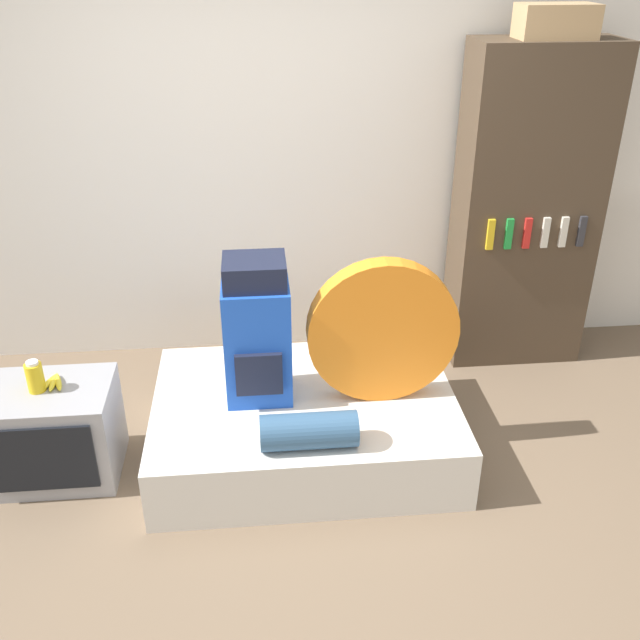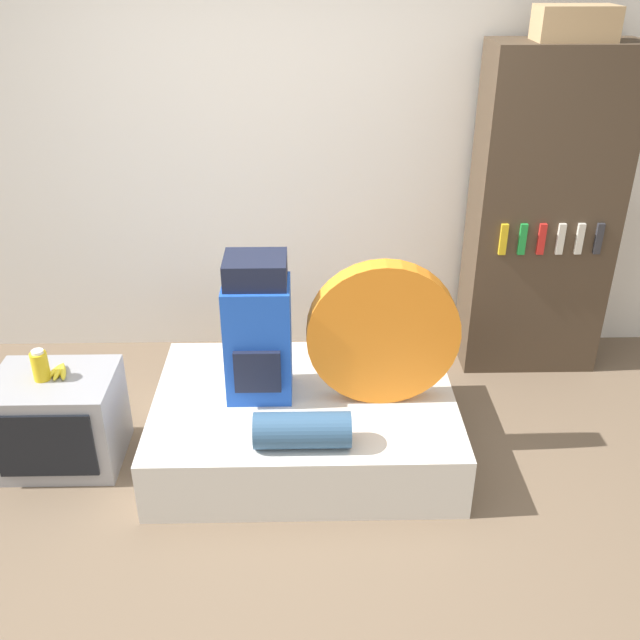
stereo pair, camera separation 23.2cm
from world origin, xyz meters
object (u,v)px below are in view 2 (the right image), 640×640
Objects in this scene: cardboard_box at (575,23)px; canister at (40,365)px; sleeping_roll at (302,430)px; bookshelf at (542,216)px; backpack at (258,330)px; television at (59,420)px; tent_bag at (383,334)px.

canister is at bearing -160.96° from cardboard_box.
sleeping_roll is 2.05m from bookshelf.
backpack is 1.14m from television.
canister is (-1.08, -0.11, -0.13)m from backpack.
backpack is at bearing 115.78° from sleeping_roll.
bookshelf is 1.08m from cardboard_box.
bookshelf reaches higher than television.
cardboard_box is at bearing -84.15° from bookshelf.
sleeping_roll is at bearing -15.27° from television.
backpack reaches higher than sleeping_roll.
cardboard_box is at bearing 41.86° from sleeping_roll.
bookshelf is (2.71, 0.99, 0.74)m from television.
cardboard_box reaches higher than television.
cardboard_box is at bearing 19.36° from television.
sleeping_roll is at bearing -64.22° from backpack.
cardboard_box is at bearing 19.04° from canister.
cardboard_box reaches higher than sleeping_roll.
cardboard_box is (2.75, 0.95, 1.48)m from canister.
sleeping_roll is at bearing -138.14° from cardboard_box.
sleeping_roll is at bearing -137.30° from bookshelf.
bookshelf is at bearing 95.85° from cardboard_box.
television is at bearing -5.79° from canister.
canister reaches higher than sleeping_roll.
backpack is 0.58m from sleeping_roll.
backpack is at bearing 173.85° from tent_bag.
backpack and tent_bag have the same top height.
television is 1.48× the size of cardboard_box.
cardboard_box is at bearing 26.71° from backpack.
sleeping_roll is 2.54m from cardboard_box.
canister is 0.40× the size of cardboard_box.
tent_bag is 1.67× the size of sleeping_roll.
tent_bag is at bearing -137.82° from bookshelf.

